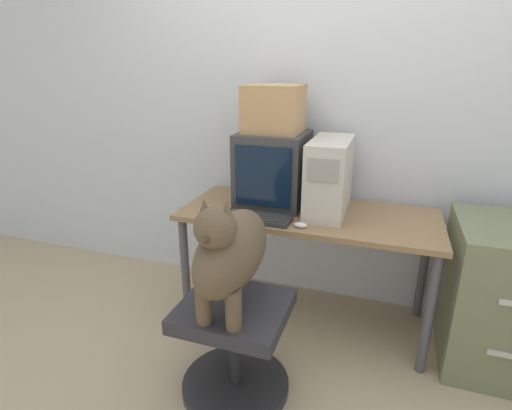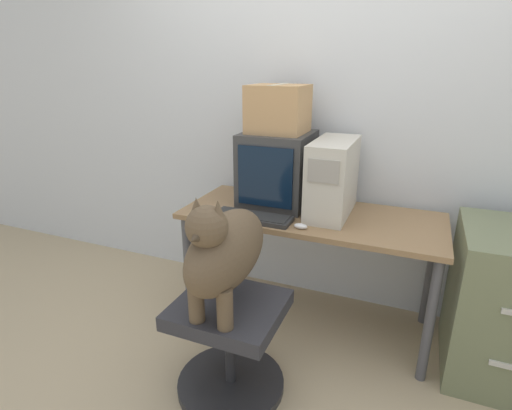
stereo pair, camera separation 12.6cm
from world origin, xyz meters
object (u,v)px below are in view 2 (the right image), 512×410
object	(u,v)px
cardboard_box	(278,109)
pc_tower	(333,178)
filing_cabinet	(507,305)
office_chair	(230,342)
keyboard	(253,217)
crt_monitor	(277,169)
dog	(224,250)

from	to	relation	value
cardboard_box	pc_tower	bearing A→B (deg)	-7.83
pc_tower	filing_cabinet	size ratio (longest dim) A/B	0.61
office_chair	filing_cabinet	bearing A→B (deg)	27.85
cardboard_box	keyboard	bearing A→B (deg)	-95.44
keyboard	office_chair	size ratio (longest dim) A/B	0.82
crt_monitor	pc_tower	xyz separation A→B (m)	(0.34, -0.04, -0.01)
office_chair	crt_monitor	bearing A→B (deg)	93.70
keyboard	cardboard_box	size ratio (longest dim) A/B	1.38
pc_tower	dog	size ratio (longest dim) A/B	0.79
office_chair	keyboard	bearing A→B (deg)	99.59
filing_cabinet	cardboard_box	bearing A→B (deg)	174.22
pc_tower	cardboard_box	size ratio (longest dim) A/B	1.51
keyboard	cardboard_box	bearing A→B (deg)	84.56
dog	pc_tower	bearing A→B (deg)	68.73
crt_monitor	cardboard_box	xyz separation A→B (m)	(0.00, 0.00, 0.35)
pc_tower	keyboard	bearing A→B (deg)	-145.19
keyboard	dog	size ratio (longest dim) A/B	0.72
pc_tower	dog	distance (m)	0.83
cardboard_box	office_chair	bearing A→B (deg)	-86.31
crt_monitor	dog	world-z (taller)	crt_monitor
filing_cabinet	cardboard_box	xyz separation A→B (m)	(-1.27, 0.13, 0.89)
crt_monitor	cardboard_box	bearing A→B (deg)	90.00
crt_monitor	keyboard	xyz separation A→B (m)	(-0.03, -0.30, -0.20)
crt_monitor	dog	size ratio (longest dim) A/B	0.72
pc_tower	office_chair	world-z (taller)	pc_tower
crt_monitor	office_chair	distance (m)	1.02
dog	cardboard_box	bearing A→B (deg)	93.56
keyboard	office_chair	world-z (taller)	keyboard
office_chair	filing_cabinet	xyz separation A→B (m)	(1.22, 0.65, 0.12)
keyboard	dog	xyz separation A→B (m)	(0.08, -0.50, 0.04)
office_chair	dog	xyz separation A→B (m)	(-0.00, -0.03, 0.50)
office_chair	filing_cabinet	world-z (taller)	filing_cabinet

